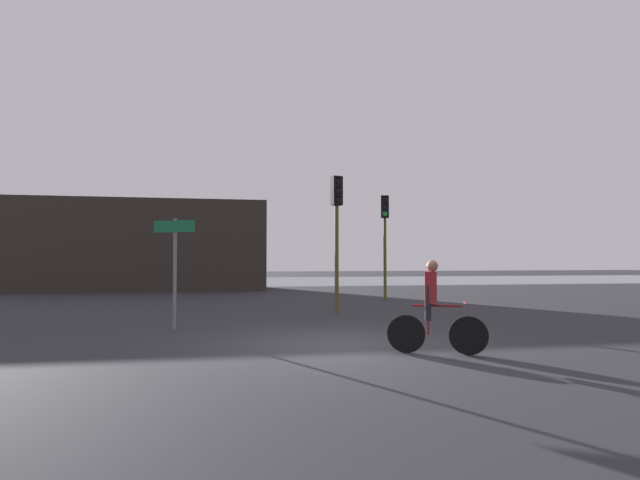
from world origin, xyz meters
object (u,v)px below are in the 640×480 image
object	(u,v)px
distant_building	(126,246)
traffic_light_far_right	(385,227)
cyclist	(433,306)
traffic_light_center	(337,217)
direction_sign_post	(175,257)

from	to	relation	value
distant_building	traffic_light_far_right	bearing A→B (deg)	-36.85
traffic_light_far_right	cyclist	xyz separation A→B (m)	(-2.62, -11.07, -2.12)
traffic_light_center	direction_sign_post	world-z (taller)	traffic_light_center
traffic_light_far_right	distant_building	bearing A→B (deg)	-23.61
traffic_light_center	cyclist	size ratio (longest dim) A/B	2.60
direction_sign_post	distant_building	bearing A→B (deg)	-47.19
traffic_light_far_right	traffic_light_center	bearing A→B (deg)	69.19
traffic_light_far_right	direction_sign_post	size ratio (longest dim) A/B	1.62
direction_sign_post	cyclist	distance (m)	6.27
direction_sign_post	traffic_light_far_right	bearing A→B (deg)	-108.45
distant_building	direction_sign_post	bearing A→B (deg)	-74.89
traffic_light_center	cyclist	distance (m)	7.13
traffic_light_center	traffic_light_far_right	bearing A→B (deg)	-140.10
distant_building	direction_sign_post	distance (m)	16.42
distant_building	traffic_light_far_right	world-z (taller)	distant_building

